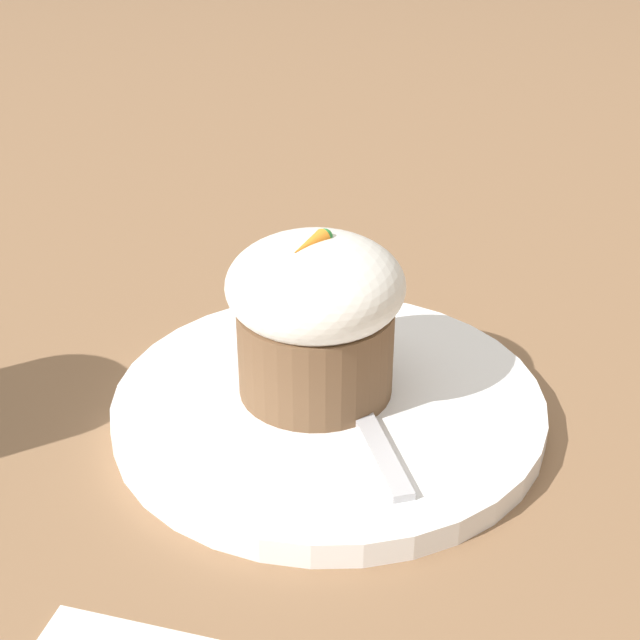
{
  "coord_description": "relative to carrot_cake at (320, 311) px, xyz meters",
  "views": [
    {
      "loc": [
        0.3,
        0.23,
        0.27
      ],
      "look_at": [
        -0.0,
        -0.01,
        0.05
      ],
      "focal_mm": 50.0,
      "sensor_mm": 36.0,
      "label": 1
    }
  ],
  "objects": [
    {
      "name": "ground_plane",
      "position": [
        0.0,
        0.01,
        -0.06
      ],
      "size": [
        4.0,
        4.0,
        0.0
      ],
      "primitive_type": "plane",
      "color": "#846042"
    },
    {
      "name": "carrot_cake",
      "position": [
        0.0,
        0.0,
        0.0
      ],
      "size": [
        0.09,
        0.09,
        0.09
      ],
      "color": "brown",
      "rests_on": "dessert_plate"
    },
    {
      "name": "dessert_plate",
      "position": [
        0.0,
        0.01,
        -0.05
      ],
      "size": [
        0.22,
        0.22,
        0.01
      ],
      "color": "white",
      "rests_on": "ground_plane"
    },
    {
      "name": "spoon",
      "position": [
        -0.0,
        0.02,
        -0.04
      ],
      "size": [
        0.09,
        0.11,
        0.01
      ],
      "color": "#B7B7BC",
      "rests_on": "dessert_plate"
    }
  ]
}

